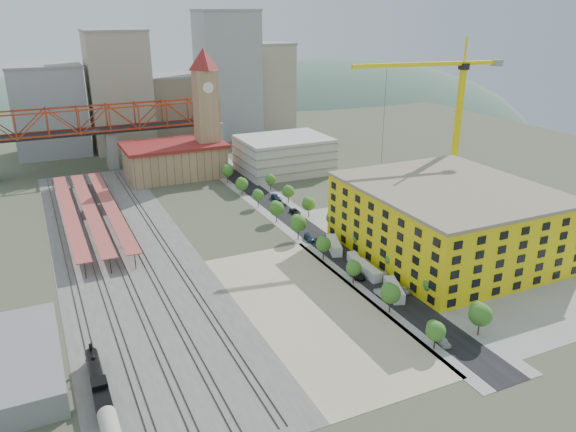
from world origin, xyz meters
name	(u,v)px	position (x,y,z in m)	size (l,w,h in m)	color
ground	(271,252)	(0.00, 0.00, 0.00)	(400.00, 400.00, 0.00)	#474C38
ballast_strip	(123,251)	(-36.00, 17.50, 0.03)	(36.00, 165.00, 0.06)	#605E59
dirt_lot	(312,309)	(-4.00, -31.50, 0.03)	(28.00, 67.00, 0.06)	tan
street_asphalt	(300,225)	(16.00, 15.00, 0.03)	(12.00, 170.00, 0.06)	black
sidewalk_west	(283,227)	(10.50, 15.00, 0.02)	(3.00, 170.00, 0.04)	gray
sidewalk_east	(316,222)	(21.50, 15.00, 0.02)	(3.00, 170.00, 0.04)	gray
construction_pad	(453,251)	(45.00, -20.00, 0.03)	(50.00, 90.00, 0.06)	gray
rail_tracks	(117,252)	(-37.80, 17.50, 0.15)	(26.56, 160.00, 0.18)	#382B23
platform_canopies	(90,209)	(-41.00, 45.00, 3.99)	(16.00, 80.00, 4.12)	#BC4948
station_hall	(175,160)	(-5.00, 82.00, 6.67)	(38.00, 24.00, 13.10)	tan
clock_tower	(206,101)	(8.00, 79.99, 28.70)	(12.00, 12.00, 52.00)	tan
parking_garage	(284,155)	(36.00, 70.00, 7.00)	(34.00, 26.00, 14.00)	silver
truss_bridge	(109,122)	(-25.00, 105.00, 18.86)	(94.00, 9.60, 25.60)	gray
construction_building	(447,220)	(42.00, -20.00, 9.41)	(44.60, 50.60, 18.80)	yellow
street_trees	(315,236)	(16.00, 5.00, 0.00)	(15.40, 124.40, 8.00)	#2B6C20
skyline	(166,94)	(7.47, 142.31, 22.81)	(133.00, 46.00, 60.00)	#9EA0A3
distant_hills	(189,209)	(45.28, 260.00, -79.54)	(647.00, 264.00, 227.00)	#4C6B59
locomotive	(98,381)	(-50.00, -40.39, 1.86)	(2.59, 19.98, 4.99)	black
tower_crane	(450,105)	(66.36, 11.29, 33.08)	(49.88, 9.40, 53.60)	yellow
site_trailer_a	(394,290)	(16.00, -33.80, 1.31)	(2.53, 9.60, 2.63)	silver
site_trailer_b	(368,271)	(16.00, -22.72, 1.31)	(2.51, 9.54, 2.61)	silver
site_trailer_c	(356,262)	(16.00, -17.38, 1.22)	(2.34, 8.89, 2.43)	silver
site_trailer_d	(334,245)	(16.00, -5.86, 1.38)	(2.66, 10.11, 2.77)	silver
car_0	(443,341)	(13.00, -54.42, 0.77)	(1.82, 4.52, 1.54)	silver
car_1	(381,294)	(13.00, -33.23, 0.71)	(1.51, 4.33, 1.43)	#9C9BA0
car_2	(357,275)	(13.00, -22.62, 0.77)	(2.54, 5.51, 1.53)	black
car_3	(309,238)	(13.00, 3.02, 0.71)	(1.98, 4.88, 1.42)	navy
car_4	(404,290)	(19.00, -33.71, 0.65)	(1.54, 3.83, 1.31)	beige
car_5	(384,275)	(19.00, -25.42, 0.65)	(1.38, 3.95, 1.30)	#9B9AA0
car_6	(295,212)	(19.00, 24.47, 0.67)	(2.22, 4.81, 1.34)	black
car_7	(276,198)	(19.00, 39.44, 0.79)	(2.20, 5.42, 1.57)	navy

